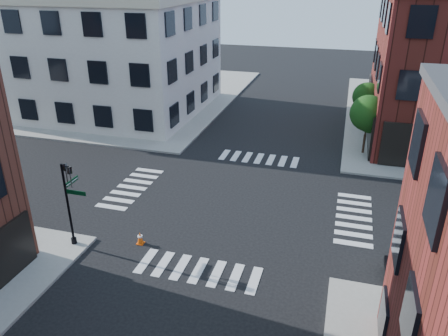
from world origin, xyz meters
TOP-DOWN VIEW (x-y plane):
  - ground at (0.00, 0.00)m, footprint 120.00×120.00m
  - sidewalk_nw at (-21.00, 21.00)m, footprint 30.00×30.00m
  - building_nw at (-19.00, 16.00)m, footprint 22.00×16.00m
  - tree_near at (7.56, 9.98)m, footprint 2.69×2.69m
  - tree_far at (7.56, 15.98)m, footprint 2.43×2.43m
  - signal_pole at (-6.72, -6.68)m, footprint 1.29×1.24m
  - traffic_cone at (-3.62, -5.70)m, footprint 0.38×0.38m

SIDE VIEW (x-z plane):
  - ground at x=0.00m, z-range 0.00..0.00m
  - sidewalk_nw at x=-21.00m, z-range 0.00..0.15m
  - traffic_cone at x=-3.62m, z-range -0.01..0.67m
  - signal_pole at x=-6.72m, z-range 0.56..5.16m
  - tree_far at x=7.56m, z-range 0.84..4.91m
  - tree_near at x=7.56m, z-range 0.91..5.41m
  - building_nw at x=-19.00m, z-range 0.00..11.00m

